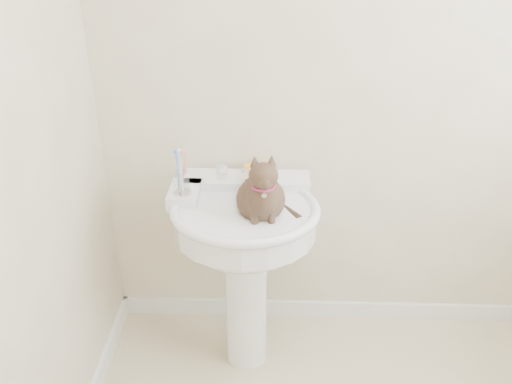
{
  "coord_description": "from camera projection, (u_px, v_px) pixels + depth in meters",
  "views": [
    {
      "loc": [
        -0.36,
        -1.01,
        1.86
      ],
      "look_at": [
        -0.42,
        0.79,
        0.87
      ],
      "focal_mm": 38.0,
      "sensor_mm": 36.0,
      "label": 1
    }
  ],
  "objects": [
    {
      "name": "wall_back",
      "position": [
        366.0,
        72.0,
        2.13
      ],
      "size": [
        2.2,
        0.0,
        2.5
      ],
      "primitive_type": null,
      "color": "beige",
      "rests_on": "ground"
    },
    {
      "name": "baseboard_back",
      "position": [
        342.0,
        310.0,
        2.7
      ],
      "size": [
        2.2,
        0.02,
        0.09
      ],
      "primitive_type": "cube",
      "color": "white",
      "rests_on": "floor"
    },
    {
      "name": "pedestal_sink",
      "position": [
        245.0,
        237.0,
        2.18
      ],
      "size": [
        0.6,
        0.59,
        0.83
      ],
      "color": "white",
      "rests_on": "floor"
    },
    {
      "name": "faucet",
      "position": [
        247.0,
        172.0,
        2.2
      ],
      "size": [
        0.28,
        0.12,
        0.14
      ],
      "color": "silver",
      "rests_on": "pedestal_sink"
    },
    {
      "name": "soap_bar",
      "position": [
        256.0,
        169.0,
        2.29
      ],
      "size": [
        0.1,
        0.08,
        0.03
      ],
      "primitive_type": "cube",
      "rotation": [
        0.0,
        0.0,
        0.3
      ],
      "color": "orange",
      "rests_on": "pedestal_sink"
    },
    {
      "name": "toothbrush_cup",
      "position": [
        182.0,
        183.0,
        2.11
      ],
      "size": [
        0.07,
        0.07,
        0.19
      ],
      "rotation": [
        0.0,
        0.0,
        0.22
      ],
      "color": "silver",
      "rests_on": "pedestal_sink"
    },
    {
      "name": "cat",
      "position": [
        261.0,
        196.0,
        2.03
      ],
      "size": [
        0.21,
        0.26,
        0.38
      ],
      "rotation": [
        0.0,
        0.0,
        0.12
      ],
      "color": "#493427",
      "rests_on": "pedestal_sink"
    }
  ]
}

